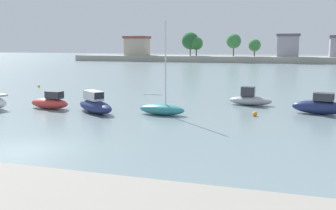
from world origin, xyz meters
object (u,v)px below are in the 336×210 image
at_px(moored_boat_5, 320,106).
at_px(moored_boat_2, 95,105).
at_px(moored_boat_3, 162,109).
at_px(moored_boat_1, 50,102).
at_px(mooring_buoy_1, 255,114).
at_px(mooring_buoy_0, 39,86).
at_px(moored_boat_4, 250,99).

bearing_deg(moored_boat_5, moored_boat_2, -157.41).
bearing_deg(moored_boat_5, moored_boat_3, -153.93).
xyz_separation_m(moored_boat_3, moored_boat_5, (10.89, 3.63, 0.16)).
bearing_deg(moored_boat_1, moored_boat_5, 15.55).
height_order(moored_boat_5, mooring_buoy_1, moored_boat_5).
bearing_deg(moored_boat_2, moored_boat_3, 43.16).
relative_size(moored_boat_1, moored_boat_5, 0.88).
relative_size(mooring_buoy_0, mooring_buoy_1, 0.96).
height_order(moored_boat_2, moored_boat_3, moored_boat_3).
height_order(moored_boat_3, mooring_buoy_0, moored_boat_3).
relative_size(moored_boat_1, moored_boat_4, 0.97).
relative_size(moored_boat_5, mooring_buoy_0, 12.28).
distance_m(moored_boat_1, moored_boat_5, 20.49).
bearing_deg(moored_boat_3, mooring_buoy_0, 151.59).
bearing_deg(moored_boat_3, moored_boat_1, -175.03).
height_order(moored_boat_1, mooring_buoy_1, moored_boat_1).
distance_m(moored_boat_2, moored_boat_3, 5.05).
xyz_separation_m(moored_boat_2, moored_boat_3, (5.01, 0.62, -0.14)).
bearing_deg(mooring_buoy_1, moored_boat_5, 26.51).
bearing_deg(moored_boat_3, moored_boat_2, -168.19).
bearing_deg(moored_boat_1, moored_boat_4, 28.67).
height_order(moored_boat_2, mooring_buoy_0, moored_boat_2).
height_order(moored_boat_2, moored_boat_4, moored_boat_2).
xyz_separation_m(moored_boat_1, moored_boat_2, (4.25, -0.59, 0.08)).
distance_m(moored_boat_1, mooring_buoy_0, 16.46).
bearing_deg(moored_boat_2, mooring_buoy_1, 46.18).
xyz_separation_m(moored_boat_1, moored_boat_5, (20.16, 3.65, 0.11)).
relative_size(moored_boat_2, moored_boat_3, 0.67).
bearing_deg(mooring_buoy_0, moored_boat_3, -33.21).
distance_m(moored_boat_5, mooring_buoy_0, 31.82).
distance_m(moored_boat_3, moored_boat_4, 8.54).
height_order(moored_boat_1, moored_boat_5, moored_boat_5).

